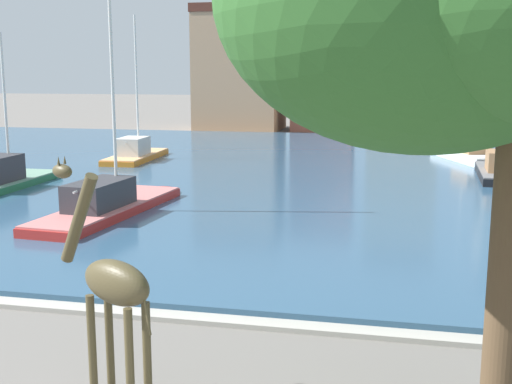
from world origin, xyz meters
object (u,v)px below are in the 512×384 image
Objects in this scene: sailboat_green at (8,180)px; shade_tree at (505,0)px; sailboat_white at (464,154)px; giraffe_statue at (112,286)px; sailboat_black at (500,171)px; sailboat_red at (116,204)px; mooring_bollard at (502,338)px; sailboat_orange at (138,154)px.

shade_tree reaches higher than sailboat_green.
giraffe_statue is at bearing -104.74° from sailboat_white.
giraffe_statue is at bearing -110.75° from sailboat_black.
sailboat_black is at bearing 81.32° from shade_tree.
sailboat_black is (22.83, 7.91, -0.02)m from sailboat_green.
sailboat_red is (-6.01, 13.36, -1.57)m from giraffe_statue.
sailboat_green reaches higher than giraffe_statue.
sailboat_green is at bearing -145.87° from sailboat_white.
mooring_bollard is at bearing 29.44° from giraffe_statue.
sailboat_green is (-13.22, 17.45, -1.54)m from giraffe_statue.
mooring_bollard is at bearing -93.69° from sailboat_white.
mooring_bollard is (6.62, 3.74, -1.85)m from giraffe_statue.
sailboat_white is 15.85× the size of mooring_bollard.
sailboat_red is at bearing 142.72° from mooring_bollard.
sailboat_black is 20.88m from sailboat_orange.
sailboat_orange is 1.06× the size of shade_tree.
giraffe_statue is 21.95m from sailboat_green.
sailboat_red reaches higher than sailboat_green.
sailboat_green is at bearing -160.90° from sailboat_black.
sailboat_orange is at bearing 109.22° from sailboat_red.
sailboat_red reaches higher than shade_tree.
shade_tree is at bearing -43.27° from sailboat_green.
sailboat_orange reaches higher than sailboat_black.
sailboat_orange is (-11.11, 27.97, -1.56)m from giraffe_statue.
sailboat_orange is at bearing 126.19° from mooring_bollard.
sailboat_red is 1.11× the size of sailboat_black.
sailboat_white is at bearing 12.05° from sailboat_orange.
mooring_bollard is (-2.98, -21.62, -0.30)m from sailboat_black.
sailboat_white is at bearing 99.62° from sailboat_black.
sailboat_red reaches higher than sailboat_orange.
sailboat_green is (-7.21, 4.10, 0.04)m from sailboat_red.
shade_tree is (18.91, -17.80, 5.82)m from sailboat_green.
shade_tree is at bearing -49.51° from sailboat_red.
giraffe_statue reaches higher than mooring_bollard.
sailboat_red reaches higher than giraffe_statue.
giraffe_statue is 27.16m from sailboat_black.
sailboat_white is at bearing 75.26° from giraffe_statue.
sailboat_white reaches higher than mooring_bollard.
sailboat_orange is 17.71× the size of mooring_bollard.
sailboat_red reaches higher than sailboat_white.
sailboat_orange is at bearing 78.64° from sailboat_green.
sailboat_red is 8.29m from sailboat_green.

